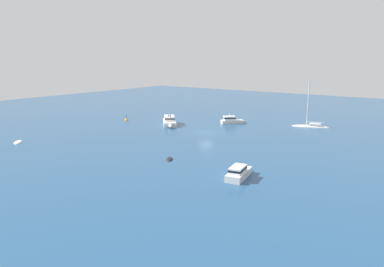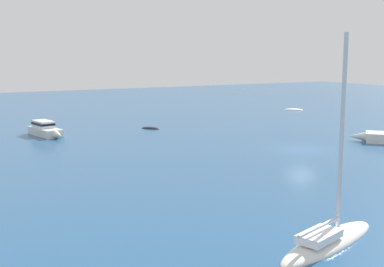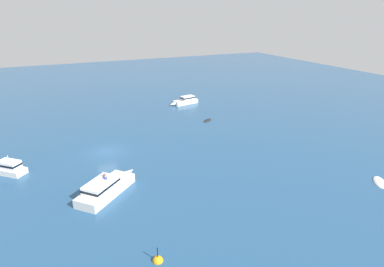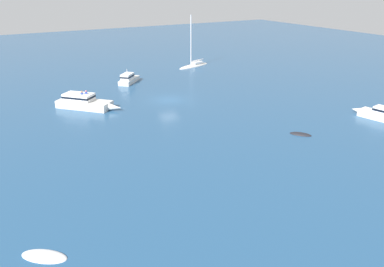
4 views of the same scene
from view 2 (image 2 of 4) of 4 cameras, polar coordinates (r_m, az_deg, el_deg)
ground_plane at (r=45.34m, az=12.42°, el=-1.86°), size 167.48×167.48×0.00m
sailboat at (r=23.64m, az=15.29°, el=-11.55°), size 7.58×3.74×9.73m
powerboat at (r=54.29m, az=-16.35°, el=0.45°), size 2.69×6.30×1.52m
skiff at (r=57.18m, az=-4.73°, el=0.55°), size 2.09×2.35×0.46m
dinghy at (r=77.84m, az=11.48°, el=2.64°), size 2.95×2.81×0.48m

